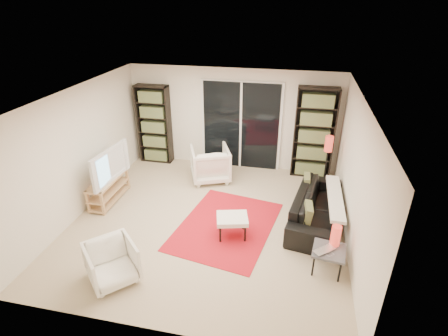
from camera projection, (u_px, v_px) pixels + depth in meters
The scene contains 20 objects.
floor at pixel (208, 220), 6.68m from camera, with size 5.00×5.00×0.00m, color beige.
wall_back at pixel (233, 119), 8.32m from camera, with size 5.00×0.02×2.40m, color white.
wall_front at pixel (151, 259), 3.96m from camera, with size 5.00×0.02×2.40m, color white.
wall_left at pixel (79, 152), 6.61m from camera, with size 0.02×5.00×2.40m, color white.
wall_right at pixel (355, 178), 5.67m from camera, with size 0.02×5.00×2.40m, color white.
ceiling at pixel (205, 97), 5.60m from camera, with size 5.00×5.00×0.02m, color white.
sliding_door at pixel (241, 126), 8.32m from camera, with size 1.92×0.08×2.16m.
bookshelf_left at pixel (154, 125), 8.64m from camera, with size 0.80×0.30×1.95m.
bookshelf_right at pixel (314, 133), 7.89m from camera, with size 0.90×0.30×2.10m.
tv_stand at pixel (109, 189), 7.22m from camera, with size 0.37×1.15×0.50m.
tv at pixel (106, 164), 6.95m from camera, with size 1.18×0.16×0.68m, color black.
rug at pixel (226, 226), 6.52m from camera, with size 1.63×2.20×0.01m, color red.
sofa at pixel (318, 207), 6.53m from camera, with size 2.10×0.82×0.61m, color black.
armchair_back at pixel (210, 164), 7.99m from camera, with size 0.84×0.86×0.79m, color white.
armchair_front at pixel (112, 263), 5.17m from camera, with size 0.68×0.70×0.63m, color white.
ottoman at pixel (232, 220), 6.11m from camera, with size 0.63×0.56×0.40m.
side_table at pixel (329, 252), 5.33m from camera, with size 0.54×0.54×0.40m.
laptop at pixel (327, 252), 5.24m from camera, with size 0.35×0.23×0.03m, color silver.
table_lamp at pixel (336, 235), 5.35m from camera, with size 0.15×0.15×0.34m, color red.
floor_lamp at pixel (328, 150), 7.36m from camera, with size 0.19×0.19×1.24m.
Camera 1 is at (1.45, -5.33, 3.90)m, focal length 28.00 mm.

